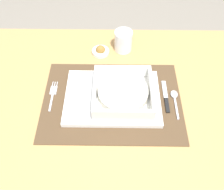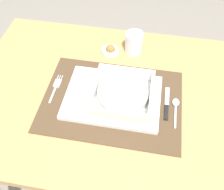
% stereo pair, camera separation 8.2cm
% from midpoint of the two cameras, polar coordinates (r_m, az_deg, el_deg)
% --- Properties ---
extents(ground_plane, '(6.00, 6.00, 0.00)m').
position_cam_midpoint_polar(ground_plane, '(1.50, -2.15, -17.24)').
color(ground_plane, gray).
extents(dining_table, '(0.99, 0.70, 0.73)m').
position_cam_midpoint_polar(dining_table, '(0.95, -3.25, -3.80)').
color(dining_table, '#B2844C').
rests_on(dining_table, ground).
extents(placemat, '(0.46, 0.33, 0.00)m').
position_cam_midpoint_polar(placemat, '(0.84, -2.78, -1.37)').
color(placemat, '#4C3823').
rests_on(placemat, dining_table).
extents(serving_plate, '(0.31, 0.23, 0.02)m').
position_cam_midpoint_polar(serving_plate, '(0.84, -2.69, -0.68)').
color(serving_plate, white).
rests_on(serving_plate, placemat).
extents(porridge_bowl, '(0.19, 0.19, 0.06)m').
position_cam_midpoint_polar(porridge_bowl, '(0.81, -0.42, 0.11)').
color(porridge_bowl, white).
rests_on(porridge_bowl, serving_plate).
extents(fork, '(0.02, 0.13, 0.00)m').
position_cam_midpoint_polar(fork, '(0.89, -15.77, 0.15)').
color(fork, silver).
rests_on(fork, placemat).
extents(spoon, '(0.02, 0.11, 0.01)m').
position_cam_midpoint_polar(spoon, '(0.86, 11.30, -0.64)').
color(spoon, silver).
rests_on(spoon, placemat).
extents(butter_knife, '(0.01, 0.13, 0.01)m').
position_cam_midpoint_polar(butter_knife, '(0.85, 9.40, -0.89)').
color(butter_knife, black).
rests_on(butter_knife, placemat).
extents(drinking_glass, '(0.07, 0.07, 0.08)m').
position_cam_midpoint_polar(drinking_glass, '(1.00, 0.16, 11.77)').
color(drinking_glass, white).
rests_on(drinking_glass, dining_table).
extents(condiment_saucer, '(0.07, 0.07, 0.04)m').
position_cam_midpoint_polar(condiment_saucer, '(1.00, -4.98, 9.77)').
color(condiment_saucer, white).
rests_on(condiment_saucer, dining_table).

